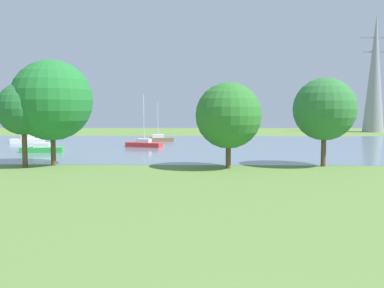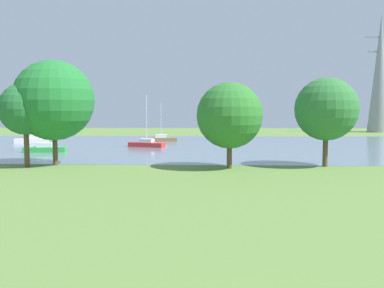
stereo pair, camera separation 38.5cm
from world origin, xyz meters
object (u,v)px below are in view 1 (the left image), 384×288
sailboat_green (42,148)px  tree_west_far (325,109)px  tree_east_far (23,109)px  tree_east_near (229,116)px  sailboat_white (28,140)px  electricity_pylon (375,73)px  tree_west_near (52,100)px  sailboat_red (144,144)px  sailboat_brown (158,139)px

sailboat_green → tree_west_far: tree_west_far is taller
tree_east_far → tree_east_near: (17.68, -0.19, -0.55)m
sailboat_white → electricity_pylon: size_ratio=0.26×
tree_west_near → tree_east_near: 15.75m
tree_east_far → tree_west_far: size_ratio=0.94×
tree_east_far → sailboat_white: bearing=112.3°
tree_east_far → sailboat_red: bearing=68.3°
sailboat_brown → electricity_pylon: electricity_pylon is taller
sailboat_red → sailboat_green: (-10.97, -6.98, 0.01)m
sailboat_brown → tree_west_far: 32.83m
tree_west_far → electricity_pylon: (26.33, 54.90, 7.60)m
sailboat_green → electricity_pylon: electricity_pylon is taller
sailboat_red → sailboat_white: sailboat_red is taller
sailboat_red → tree_east_near: 22.29m
sailboat_green → tree_west_near: (5.33, -11.07, 5.36)m
tree_west_near → tree_east_near: size_ratio=1.28×
sailboat_red → sailboat_white: size_ratio=1.05×
sailboat_red → tree_east_near: bearing=-62.9°
sailboat_brown → electricity_pylon: size_ratio=0.24×
sailboat_white → electricity_pylon: bearing=26.0°
sailboat_white → tree_west_far: 44.20m
sailboat_brown → electricity_pylon: (43.96, 27.59, 12.20)m
tree_east_near → tree_west_far: size_ratio=0.94×
tree_east_far → tree_east_near: 17.69m
sailboat_red → tree_east_near: tree_east_near is taller
sailboat_green → sailboat_brown: bearing=54.0°
sailboat_red → tree_east_far: size_ratio=0.94×
sailboat_brown → tree_west_near: size_ratio=0.64×
tree_east_near → sailboat_white: bearing=137.6°
sailboat_green → electricity_pylon: size_ratio=0.31×
sailboat_brown → sailboat_white: size_ratio=0.91×
tree_east_far → sailboat_green: bearing=104.9°
sailboat_brown → sailboat_green: sailboat_green is taller
sailboat_white → sailboat_brown: bearing=9.2°
tree_east_near → tree_east_far: bearing=179.4°
tree_west_far → sailboat_red: bearing=135.8°
sailboat_red → tree_west_far: (18.50, -18.01, 4.59)m
sailboat_brown → tree_east_near: 30.48m
tree_east_far → electricity_pylon: bearing=46.9°
electricity_pylon → sailboat_brown: bearing=-147.9°
sailboat_white → tree_east_far: 27.99m
sailboat_brown → sailboat_white: 19.30m
tree_east_near → tree_west_near: bearing=174.7°
sailboat_white → tree_east_near: bearing=-42.4°
tree_east_far → tree_west_far: (26.19, 1.31, -0.02)m
sailboat_brown → sailboat_red: bearing=-95.3°
tree_west_near → electricity_pylon: size_ratio=0.37×
sailboat_green → tree_east_far: 13.57m
tree_east_near → electricity_pylon: electricity_pylon is taller
tree_east_near → tree_west_far: tree_west_far is taller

